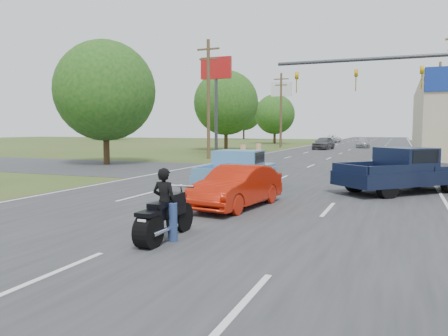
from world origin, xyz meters
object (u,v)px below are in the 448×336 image
at_px(blue_pickup, 239,170).
at_px(distant_car_white, 333,139).
at_px(navy_pickup, 405,170).
at_px(distant_car_grey, 324,143).
at_px(rider, 164,207).
at_px(red_convertible, 237,187).
at_px(motorcycle, 163,219).
at_px(distant_car_silver, 362,143).

xyz_separation_m(blue_pickup, distant_car_white, (-5.38, 65.09, -0.15)).
distance_m(navy_pickup, distant_car_grey, 36.52).
xyz_separation_m(rider, blue_pickup, (-1.19, 8.23, 0.05)).
relative_size(red_convertible, rider, 2.59).
height_order(motorcycle, distant_car_grey, distant_car_grey).
xyz_separation_m(rider, distant_car_silver, (0.27, 52.40, -0.18)).
xyz_separation_m(navy_pickup, distant_car_silver, (-4.94, 42.10, -0.30)).
xyz_separation_m(motorcycle, navy_pickup, (5.21, 10.37, 0.38)).
height_order(rider, navy_pickup, navy_pickup).
height_order(rider, blue_pickup, blue_pickup).
bearing_deg(red_convertible, motorcycle, -82.76).
relative_size(distant_car_grey, distant_car_white, 0.91).
bearing_deg(navy_pickup, red_convertible, -87.56).
bearing_deg(red_convertible, distant_car_grey, 103.62).
bearing_deg(distant_car_white, distant_car_grey, 97.24).
height_order(distant_car_grey, distant_car_silver, distant_car_grey).
distance_m(motorcycle, distant_car_silver, 52.47).
bearing_deg(distant_car_grey, rider, -77.74).
bearing_deg(distant_car_grey, blue_pickup, -78.50).
bearing_deg(distant_car_silver, red_convertible, -96.17).
distance_m(motorcycle, blue_pickup, 8.40).
xyz_separation_m(rider, navy_pickup, (5.21, 10.30, 0.12)).
xyz_separation_m(red_convertible, distant_car_grey, (-3.87, 41.09, 0.10)).
xyz_separation_m(navy_pickup, distant_car_grey, (-9.00, 35.39, -0.14)).
bearing_deg(blue_pickup, distant_car_silver, 87.47).
bearing_deg(motorcycle, distant_car_grey, 95.32).
xyz_separation_m(red_convertible, blue_pickup, (-1.27, 3.63, 0.17)).
distance_m(motorcycle, distant_car_white, 73.69).
bearing_deg(distant_car_white, blue_pickup, 96.22).
height_order(blue_pickup, distant_car_grey, blue_pickup).
bearing_deg(rider, red_convertible, -90.41).
height_order(navy_pickup, distant_car_silver, navy_pickup).
height_order(red_convertible, rider, rider).
height_order(rider, distant_car_silver, rider).
relative_size(motorcycle, distant_car_grey, 0.52).
distance_m(rider, blue_pickup, 8.32).
bearing_deg(navy_pickup, distant_car_white, 145.04).
height_order(red_convertible, distant_car_silver, red_convertible).
height_order(distant_car_grey, distant_car_white, distant_car_grey).
height_order(navy_pickup, distant_car_grey, navy_pickup).
relative_size(rider, distant_car_grey, 0.35).
bearing_deg(blue_pickup, navy_pickup, 17.22).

